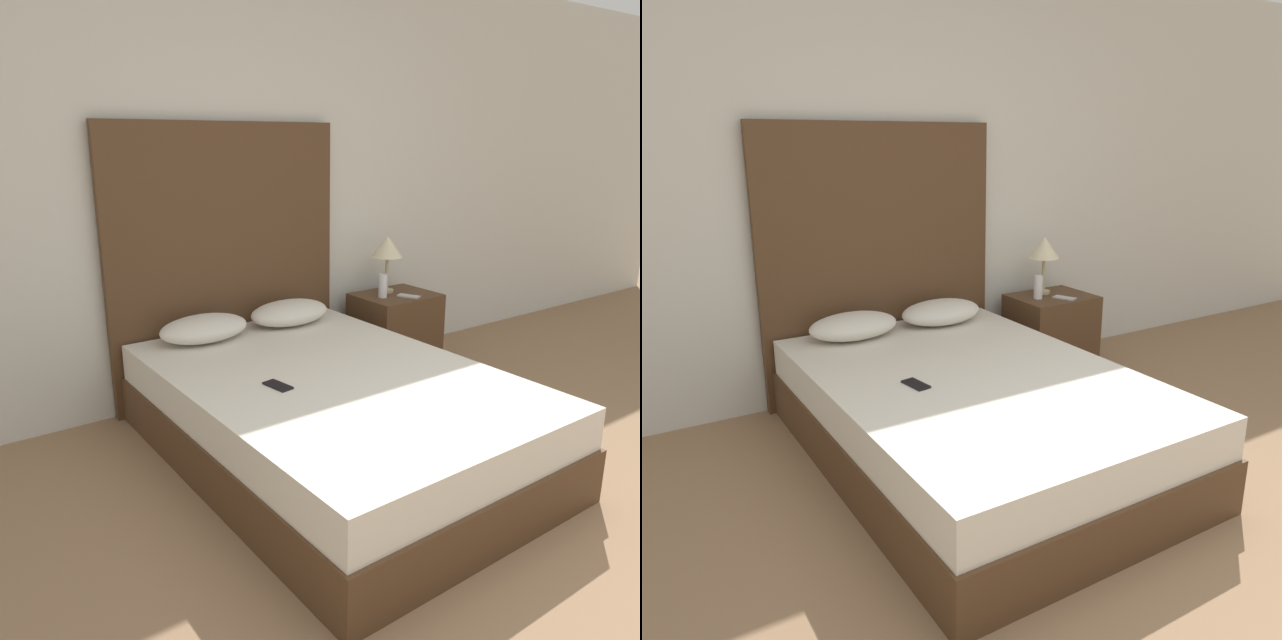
{
  "view_description": "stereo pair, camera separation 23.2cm",
  "coord_description": "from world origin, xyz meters",
  "views": [
    {
      "loc": [
        -1.88,
        -0.79,
        1.58
      ],
      "look_at": [
        -0.13,
        1.65,
        0.71
      ],
      "focal_mm": 35.0,
      "sensor_mm": 36.0,
      "label": 1
    },
    {
      "loc": [
        -1.69,
        -0.91,
        1.58
      ],
      "look_at": [
        -0.13,
        1.65,
        0.71
      ],
      "focal_mm": 35.0,
      "sensor_mm": 36.0,
      "label": 2
    }
  ],
  "objects": [
    {
      "name": "phone_on_nightstand",
      "position": [
        1.04,
        2.24,
        0.55
      ],
      "size": [
        0.12,
        0.17,
        0.01
      ],
      "color": "#B7B7BC",
      "rests_on": "nightstand"
    },
    {
      "name": "wall_back",
      "position": [
        0.0,
        2.71,
        1.35
      ],
      "size": [
        10.0,
        0.06,
        2.7
      ],
      "color": "silver",
      "rests_on": "ground_plane"
    },
    {
      "name": "pillow_right",
      "position": [
        0.17,
        2.39,
        0.54
      ],
      "size": [
        0.53,
        0.33,
        0.15
      ],
      "color": "silver",
      "rests_on": "bed"
    },
    {
      "name": "phone_on_bed",
      "position": [
        -0.45,
        1.55,
        0.47
      ],
      "size": [
        0.09,
        0.16,
        0.01
      ],
      "color": "black",
      "rests_on": "bed"
    },
    {
      "name": "headboard",
      "position": [
        -0.13,
        2.63,
        0.84
      ],
      "size": [
        1.53,
        0.05,
        1.69
      ],
      "color": "#4C331E",
      "rests_on": "ground_plane"
    },
    {
      "name": "table_lamp",
      "position": [
        1.01,
        2.43,
        0.85
      ],
      "size": [
        0.21,
        0.21,
        0.4
      ],
      "color": "tan",
      "rests_on": "nightstand"
    },
    {
      "name": "pillow_left",
      "position": [
        -0.42,
        2.39,
        0.54
      ],
      "size": [
        0.53,
        0.33,
        0.15
      ],
      "color": "silver",
      "rests_on": "bed"
    },
    {
      "name": "nightstand",
      "position": [
        1.02,
        2.35,
        0.27
      ],
      "size": [
        0.55,
        0.44,
        0.54
      ],
      "color": "#4C331E",
      "rests_on": "ground_plane"
    },
    {
      "name": "ground_plane",
      "position": [
        0.0,
        0.0,
        0.0
      ],
      "size": [
        16.0,
        16.0,
        0.0
      ],
      "primitive_type": "plane",
      "color": "#8C6B4C"
    },
    {
      "name": "toiletry_bottle",
      "position": [
        0.89,
        2.33,
        0.62
      ],
      "size": [
        0.06,
        0.06,
        0.16
      ],
      "color": "silver",
      "rests_on": "nightstand"
    },
    {
      "name": "bed",
      "position": [
        -0.13,
        1.55,
        0.23
      ],
      "size": [
        1.46,
        2.11,
        0.46
      ],
      "color": "#4C331E",
      "rests_on": "ground_plane"
    }
  ]
}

